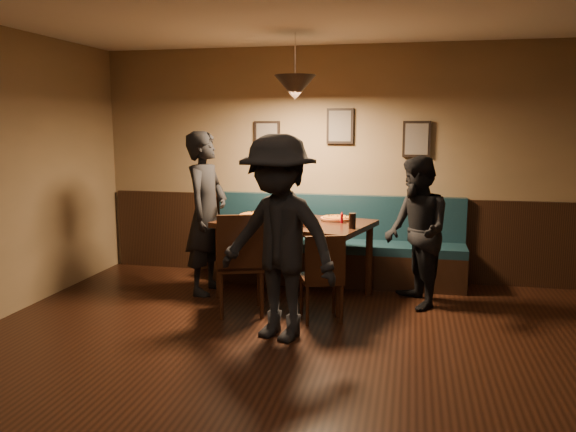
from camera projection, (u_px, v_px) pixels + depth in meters
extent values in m
plane|color=black|center=(271.00, 410.00, 3.80)|extent=(7.00, 7.00, 0.00)
plane|color=#8C704F|center=(340.00, 163.00, 6.95)|extent=(6.00, 0.00, 6.00)
cube|color=black|center=(338.00, 237.00, 7.07)|extent=(5.88, 0.06, 1.00)
cube|color=black|center=(267.00, 138.00, 7.06)|extent=(0.32, 0.04, 0.42)
cube|color=black|center=(340.00, 126.00, 6.85)|extent=(0.32, 0.04, 0.42)
cube|color=black|center=(417.00, 139.00, 6.69)|extent=(0.32, 0.04, 0.42)
cone|color=black|center=(295.00, 87.00, 5.95)|extent=(0.44, 0.44, 0.25)
cube|color=black|center=(295.00, 259.00, 6.24)|extent=(1.77, 1.38, 0.84)
imported|color=black|center=(206.00, 213.00, 6.33)|extent=(0.50, 0.70, 1.80)
imported|color=black|center=(416.00, 232.00, 5.85)|extent=(0.81, 0.91, 1.56)
imported|color=black|center=(278.00, 238.00, 4.95)|extent=(1.32, 1.04, 1.79)
cylinder|color=#C67025|center=(256.00, 215.00, 6.42)|extent=(0.49, 0.49, 0.04)
cylinder|color=orange|center=(299.00, 222.00, 6.02)|extent=(0.50, 0.50, 0.04)
cylinder|color=#C38524|center=(336.00, 218.00, 6.24)|extent=(0.39, 0.39, 0.04)
cylinder|color=black|center=(352.00, 221.00, 5.74)|extent=(0.08, 0.08, 0.15)
cylinder|color=maroon|center=(342.00, 217.00, 6.04)|extent=(0.04, 0.04, 0.12)
cube|color=#1C6C38|center=(253.00, 215.00, 6.57)|extent=(0.20, 0.20, 0.01)
cube|color=#1B6632|center=(234.00, 223.00, 6.03)|extent=(0.16, 0.16, 0.01)
cube|color=silver|center=(291.00, 227.00, 5.81)|extent=(0.19, 0.02, 0.00)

